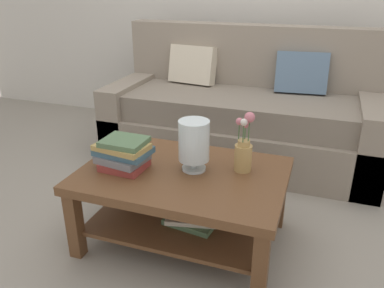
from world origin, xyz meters
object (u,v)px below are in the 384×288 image
(coffee_table, at_px, (184,191))
(book_stack_main, at_px, (123,154))
(couch, at_px, (242,115))
(flower_pitcher, at_px, (244,150))
(glass_hurricane_vase, at_px, (194,142))

(coffee_table, height_order, book_stack_main, book_stack_main)
(coffee_table, bearing_deg, couch, 88.06)
(couch, height_order, coffee_table, couch)
(couch, height_order, flower_pitcher, couch)
(coffee_table, distance_m, flower_pitcher, 0.41)
(couch, distance_m, coffee_table, 1.27)
(glass_hurricane_vase, bearing_deg, coffee_table, -138.13)
(couch, bearing_deg, flower_pitcher, -77.42)
(couch, xyz_separation_m, coffee_table, (-0.04, -1.27, -0.05))
(coffee_table, distance_m, book_stack_main, 0.39)
(flower_pitcher, bearing_deg, glass_hurricane_vase, -162.60)
(glass_hurricane_vase, xyz_separation_m, flower_pitcher, (0.25, 0.08, -0.04))
(coffee_table, bearing_deg, glass_hurricane_vase, 41.87)
(coffee_table, xyz_separation_m, flower_pitcher, (0.30, 0.12, 0.25))
(book_stack_main, relative_size, flower_pitcher, 0.91)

